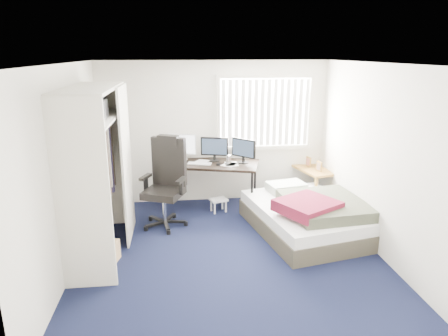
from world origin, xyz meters
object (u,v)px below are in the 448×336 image
at_px(desk, 211,161).
at_px(office_chair, 166,191).
at_px(nightstand, 312,172).
at_px(bed, 308,215).

xyz_separation_m(desk, office_chair, (-0.76, -0.66, -0.29)).
xyz_separation_m(desk, nightstand, (1.85, 0.07, -0.28)).
bearing_deg(bed, desk, 138.16).
xyz_separation_m(nightstand, bed, (-0.48, -1.29, -0.27)).
bearing_deg(desk, bed, -41.84).
distance_m(desk, nightstand, 1.87).
bearing_deg(nightstand, office_chair, -164.46).
bearing_deg(office_chair, nightstand, 15.54).
relative_size(office_chair, bed, 0.64).
distance_m(desk, bed, 1.91).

